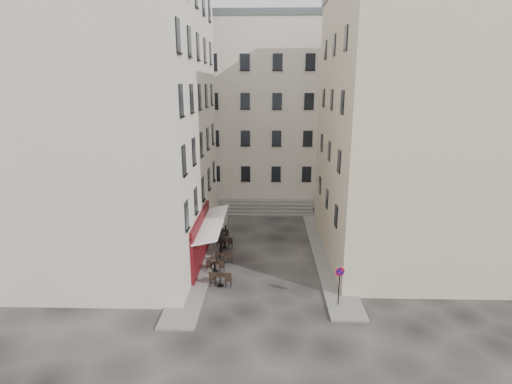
{
  "coord_description": "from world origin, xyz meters",
  "views": [
    {
      "loc": [
        0.07,
        -24.44,
        12.02
      ],
      "look_at": [
        -0.7,
        4.0,
        4.33
      ],
      "focal_mm": 28.0,
      "sensor_mm": 36.0,
      "label": 1
    }
  ],
  "objects_px": {
    "bistro_table_b": "(216,266)",
    "bistro_table_a": "(221,279)",
    "no_parking_sign": "(339,279)",
    "pedestrian": "(223,238)"
  },
  "relations": [
    {
      "from": "no_parking_sign",
      "to": "bistro_table_a",
      "type": "relative_size",
      "value": 1.76
    },
    {
      "from": "bistro_table_a",
      "to": "pedestrian",
      "type": "xyz_separation_m",
      "value": [
        -0.49,
        5.93,
        0.31
      ]
    },
    {
      "from": "bistro_table_b",
      "to": "pedestrian",
      "type": "height_order",
      "value": "pedestrian"
    },
    {
      "from": "no_parking_sign",
      "to": "bistro_table_a",
      "type": "bearing_deg",
      "value": 152.28
    },
    {
      "from": "no_parking_sign",
      "to": "pedestrian",
      "type": "relative_size",
      "value": 1.49
    },
    {
      "from": "bistro_table_a",
      "to": "bistro_table_b",
      "type": "height_order",
      "value": "bistro_table_a"
    },
    {
      "from": "bistro_table_b",
      "to": "bistro_table_a",
      "type": "bearing_deg",
      "value": -74.03
    },
    {
      "from": "bistro_table_a",
      "to": "bistro_table_b",
      "type": "relative_size",
      "value": 1.13
    },
    {
      "from": "bistro_table_a",
      "to": "pedestrian",
      "type": "distance_m",
      "value": 5.95
    },
    {
      "from": "bistro_table_b",
      "to": "no_parking_sign",
      "type": "bearing_deg",
      "value": -28.79
    }
  ]
}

